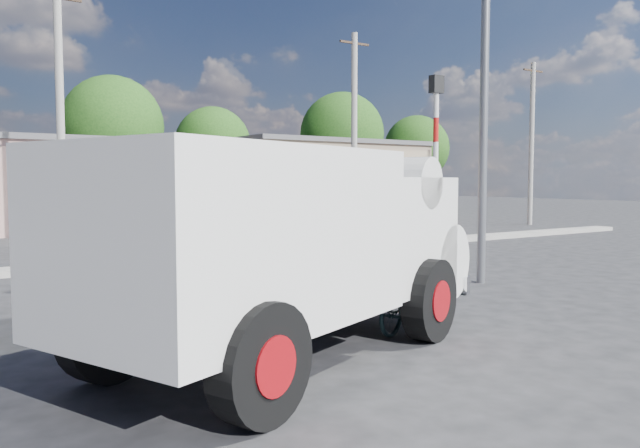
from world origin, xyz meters
TOP-DOWN VIEW (x-y plane):
  - ground_plane at (0.00, 0.00)m, footprint 120.00×120.00m
  - median at (0.00, 8.00)m, footprint 40.00×0.80m
  - truck at (-1.95, -1.34)m, footprint 6.57×4.36m
  - bicycle at (0.16, -1.12)m, footprint 1.88×1.18m
  - cyclist at (0.16, -1.12)m, footprint 0.57×0.69m
  - car_cream at (10.98, 18.02)m, footprint 3.93×1.69m
  - car_red at (15.63, 17.65)m, footprint 3.76×1.91m
  - traffic_pole at (3.20, 1.50)m, footprint 0.28×0.18m
  - streetlight at (4.14, 1.20)m, footprint 2.34×0.22m
  - building_row at (1.10, 22.00)m, footprint 37.80×7.30m
  - tree_row at (7.45, 28.53)m, footprint 51.24×7.43m
  - utility_poles at (3.25, 12.00)m, footprint 35.40×0.24m

SIDE VIEW (x-z plane):
  - ground_plane at x=0.00m, z-range 0.00..0.00m
  - median at x=0.00m, z-range 0.00..0.16m
  - bicycle at x=0.16m, z-range 0.00..0.93m
  - car_red at x=15.63m, z-range 0.00..1.23m
  - car_cream at x=10.98m, z-range 0.00..1.26m
  - cyclist at x=0.16m, z-range 0.00..1.64m
  - truck at x=-1.95m, z-range 0.14..2.70m
  - building_row at x=1.10m, z-range -0.09..4.35m
  - traffic_pole at x=3.20m, z-range 0.41..4.77m
  - utility_poles at x=3.25m, z-range 0.07..8.07m
  - tree_row at x=7.45m, z-range 0.75..9.17m
  - streetlight at x=4.14m, z-range 0.46..9.46m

